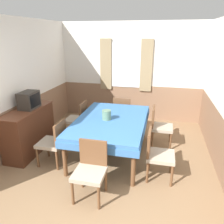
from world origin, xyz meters
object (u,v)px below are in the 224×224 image
dining_table (111,124)px  vase (107,115)px  chair_right_near (157,153)px  chair_left_far (78,118)px  chair_left_near (54,141)px  chair_head_window (122,112)px  chair_right_far (159,125)px  tv (29,100)px  sideboard (29,130)px  chair_head_near (91,168)px

dining_table → vase: bearing=-158.4°
chair_right_near → chair_left_far: bearing=-122.8°
chair_left_near → vase: bearing=-56.3°
chair_head_window → chair_right_far: bearing=-35.6°
chair_right_near → tv: tv is taller
chair_left_near → sideboard: sideboard is taller
chair_left_far → vase: bearing=-126.4°
chair_left_near → sideboard: 0.77m
chair_right_far → vase: vase is taller
chair_left_far → tv: bearing=139.8°
chair_left_far → vase: size_ratio=4.50×
sideboard → dining_table: bearing=9.9°
chair_left_far → chair_left_near: same height
chair_left_near → chair_head_window: bearing=-26.5°
chair_left_far → sideboard: bearing=141.1°
chair_head_window → vase: vase is taller
chair_left_near → chair_right_far: same height
chair_right_near → chair_right_far: same height
chair_left_far → tv: 1.21m
dining_table → chair_left_near: (-0.91, -0.59, -0.18)m
chair_left_far → chair_right_far: size_ratio=1.00×
dining_table → chair_left_far: bearing=147.2°
chair_left_near → sideboard: bearing=66.3°
chair_head_window → tv: 2.23m
chair_left_far → chair_right_far: (1.83, 0.00, 0.00)m
sideboard → tv: (0.03, 0.07, 0.61)m
vase → dining_table: bearing=21.6°
tv → chair_head_near: bearing=-33.2°
dining_table → chair_left_near: chair_left_near is taller
chair_left_far → sideboard: (-0.70, -0.87, 0.00)m
chair_head_window → tv: tv is taller
tv → sideboard: bearing=-111.5°
tv → chair_right_near: bearing=-8.7°
chair_head_near → tv: bearing=-33.2°
sideboard → chair_right_near: bearing=-6.9°
chair_right_far → chair_head_near: bearing=-26.5°
chair_head_window → chair_left_near: bearing=-116.5°
chair_head_near → chair_left_near: (-0.91, 0.65, 0.00)m
chair_left_near → vase: vase is taller
chair_right_near → chair_left_far: same height
dining_table → chair_head_window: bearing=90.0°
chair_right_near → dining_table: bearing=-122.8°
sideboard → chair_left_near: bearing=-23.7°
chair_right_near → tv: 2.60m
chair_right_near → vase: bearing=-119.5°
chair_head_window → tv: bearing=-137.6°
chair_left_far → chair_right_far: bearing=-90.0°
vase → chair_head_window: bearing=86.6°
chair_left_near → sideboard: size_ratio=0.67×
chair_head_window → chair_right_near: bearing=-63.5°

